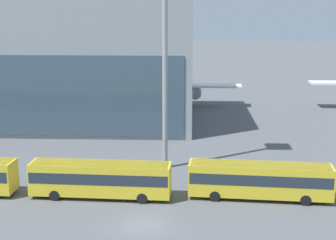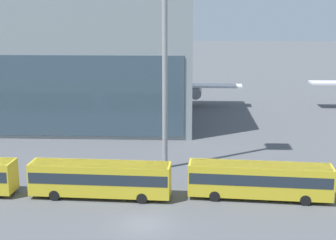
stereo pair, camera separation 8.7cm
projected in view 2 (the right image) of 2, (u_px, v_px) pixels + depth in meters
name	position (u px, v px, depth m)	size (l,w,h in m)	color
ground_plane	(143.00, 224.00, 43.02)	(440.00, 440.00, 0.00)	#515459
airliner_at_gate_far	(138.00, 81.00, 92.19)	(37.23, 37.25, 12.66)	white
shuttle_bus_2	(100.00, 177.00, 48.59)	(13.45, 3.26, 3.38)	gold
shuttle_bus_3	(260.00, 179.00, 48.25)	(13.50, 3.68, 3.38)	gold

